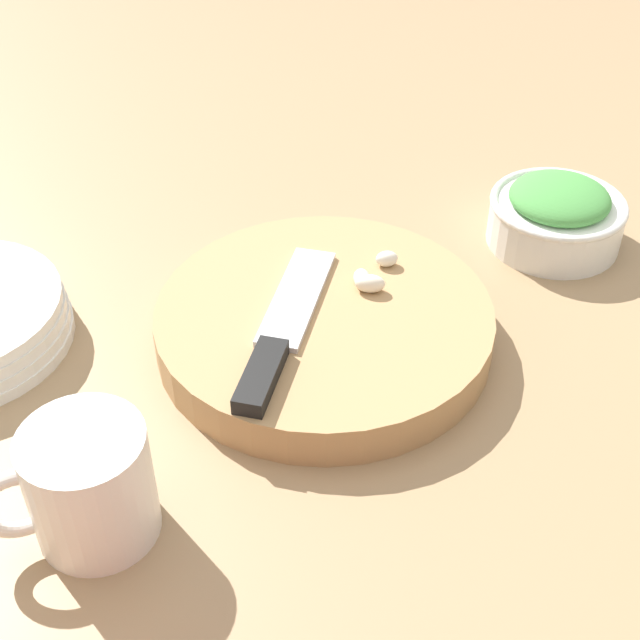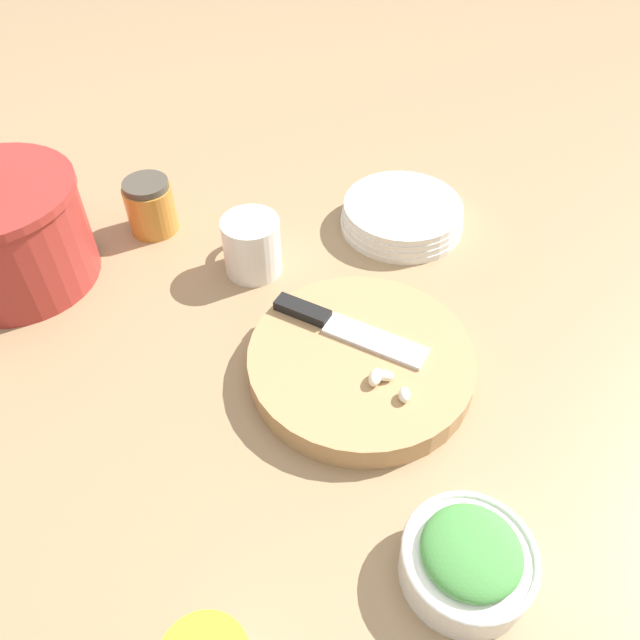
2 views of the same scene
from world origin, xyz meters
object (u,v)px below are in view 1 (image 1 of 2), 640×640
object	(u,v)px
garlic_cloves	(372,275)
coffee_mug	(86,486)
herb_bowl	(557,215)
cutting_board	(324,325)
chef_knife	(281,333)

from	to	relation	value
garlic_cloves	coffee_mug	xyz separation A→B (m)	(0.26, 0.13, 0.00)
herb_bowl	coffee_mug	distance (m)	0.49
cutting_board	chef_knife	distance (m)	0.05
cutting_board	garlic_cloves	bearing A→B (deg)	-161.08
herb_bowl	coffee_mug	size ratio (longest dim) A/B	1.12
garlic_cloves	chef_knife	bearing A→B (deg)	21.16
cutting_board	coffee_mug	world-z (taller)	coffee_mug
herb_bowl	coffee_mug	world-z (taller)	coffee_mug
chef_knife	herb_bowl	size ratio (longest dim) A/B	1.41
chef_knife	coffee_mug	world-z (taller)	coffee_mug
garlic_cloves	coffee_mug	world-z (taller)	coffee_mug
coffee_mug	garlic_cloves	bearing A→B (deg)	-153.37
chef_knife	coffee_mug	xyz separation A→B (m)	(0.16, 0.09, 0.00)
cutting_board	chef_knife	bearing A→B (deg)	23.63
cutting_board	herb_bowl	bearing A→B (deg)	-169.05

